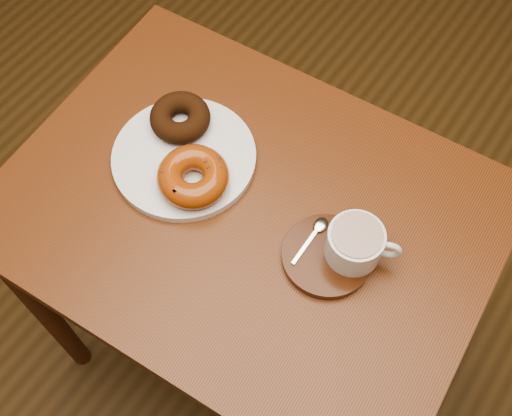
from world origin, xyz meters
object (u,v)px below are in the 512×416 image
Objects in this scene: cafe_table at (247,240)px; donut_plate at (184,157)px; saucer at (327,256)px; coffee_cup at (356,243)px.

donut_plate is at bearing 169.95° from cafe_table.
saucer is 1.26× the size of coffee_cup.
saucer is at bearing -161.89° from coffee_cup.
cafe_table is 0.21m from saucer.
coffee_cup is at bearing 1.54° from donut_plate.
cafe_table is at bearing 179.47° from saucer.
donut_plate is 0.35m from coffee_cup.
cafe_table is 5.89× the size of saucer.
coffee_cup reaches higher than donut_plate.
saucer is at bearing -4.26° from cafe_table.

